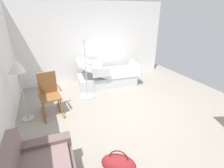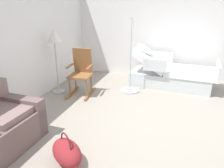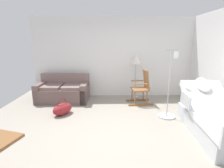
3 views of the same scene
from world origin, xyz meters
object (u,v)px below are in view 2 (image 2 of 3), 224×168
at_px(hospital_bed, 170,74).
at_px(rocking_chair, 81,72).
at_px(iv_pole, 130,81).
at_px(floor_lamp, 54,40).
at_px(duffel_bag, 67,152).

bearing_deg(hospital_bed, rocking_chair, 120.14).
bearing_deg(iv_pole, hospital_bed, -53.35).
xyz_separation_m(hospital_bed, floor_lamp, (-1.24, 2.49, 0.92)).
bearing_deg(iv_pole, rocking_chair, 113.81).
height_order(hospital_bed, duffel_bag, hospital_bed).
distance_m(rocking_chair, floor_lamp, 0.92).
distance_m(floor_lamp, duffel_bag, 2.76).
distance_m(rocking_chair, duffel_bag, 2.43).
relative_size(rocking_chair, floor_lamp, 0.71).
relative_size(hospital_bed, rocking_chair, 2.03).
height_order(duffel_bag, iv_pole, iv_pole).
bearing_deg(floor_lamp, iv_pole, -70.03).
height_order(floor_lamp, iv_pole, iv_pole).
bearing_deg(floor_lamp, rocking_chair, -77.77).
height_order(rocking_chair, duffel_bag, rocking_chair).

